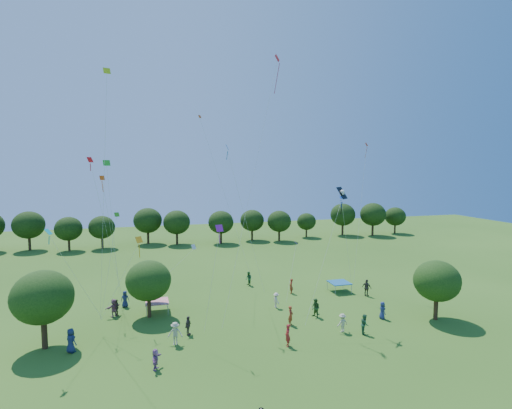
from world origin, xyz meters
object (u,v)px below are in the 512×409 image
object	(u,v)px
pirate_kite	(342,195)
tent_red_stripe	(157,302)
near_tree_east	(437,281)
near_tree_west	(43,297)
tent_blue	(339,283)
red_high_kite	(269,104)
near_tree_north	(149,281)

from	to	relation	value
pirate_kite	tent_red_stripe	bearing A→B (deg)	159.11
near_tree_east	pirate_kite	xyz separation A→B (m)	(-8.57, 2.54, 8.00)
near_tree_west	pirate_kite	bearing A→B (deg)	-1.16
near_tree_east	pirate_kite	bearing A→B (deg)	163.50
near_tree_east	tent_blue	bearing A→B (deg)	115.70
pirate_kite	red_high_kite	distance (m)	11.11
near_tree_east	tent_red_stripe	xyz separation A→B (m)	(-25.00, 8.81, -2.62)
red_high_kite	near_tree_north	bearing A→B (deg)	176.19
near_tree_east	tent_red_stripe	bearing A→B (deg)	160.59
near_tree_west	red_high_kite	xyz separation A→B (m)	(19.46, 3.83, 16.08)
tent_blue	pirate_kite	xyz separation A→B (m)	(-3.78, -7.41, 10.62)
near_tree_east	near_tree_west	bearing A→B (deg)	174.83
near_tree_north	red_high_kite	size ratio (longest dim) A/B	0.23
near_tree_north	pirate_kite	distance (m)	19.67
tent_red_stripe	red_high_kite	world-z (taller)	red_high_kite
near_tree_north	pirate_kite	size ratio (longest dim) A/B	0.49
near_tree_west	red_high_kite	size ratio (longest dim) A/B	0.26
tent_blue	tent_red_stripe	bearing A→B (deg)	-176.76
tent_red_stripe	pirate_kite	distance (m)	20.54
near_tree_north	red_high_kite	world-z (taller)	red_high_kite
near_tree_west	tent_blue	bearing A→B (deg)	13.43
near_tree_north	near_tree_east	xyz separation A→B (m)	(25.74, -7.65, 0.13)
tent_blue	near_tree_west	bearing A→B (deg)	-166.57
tent_red_stripe	near_tree_north	bearing A→B (deg)	-122.61
near_tree_north	near_tree_east	bearing A→B (deg)	-16.56
near_tree_west	near_tree_north	size ratio (longest dim) A/B	1.14
near_tree_north	tent_blue	world-z (taller)	near_tree_north
tent_red_stripe	pirate_kite	size ratio (longest dim) A/B	0.20
near_tree_west	near_tree_east	distance (m)	33.82
near_tree_north	tent_red_stripe	size ratio (longest dim) A/B	2.47
near_tree_west	red_high_kite	distance (m)	25.53
near_tree_north	near_tree_east	distance (m)	26.85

